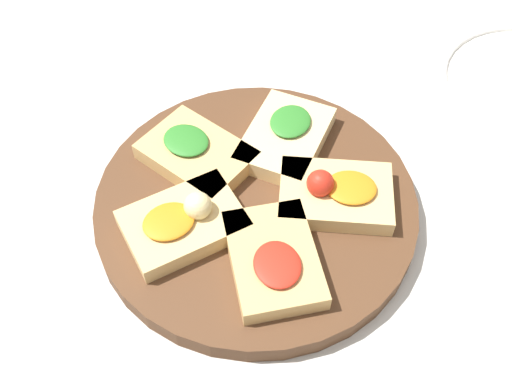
{
  "coord_description": "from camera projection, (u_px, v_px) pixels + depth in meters",
  "views": [
    {
      "loc": [
        0.37,
        0.02,
        0.51
      ],
      "look_at": [
        0.0,
        0.0,
        0.03
      ],
      "focal_mm": 42.0,
      "sensor_mm": 36.0,
      "label": 1
    }
  ],
  "objects": [
    {
      "name": "focaccia_slice_4",
      "position": [
        196.0,
        154.0,
        0.63
      ],
      "size": [
        0.13,
        0.14,
        0.03
      ],
      "color": "tan",
      "rests_on": "serving_board"
    },
    {
      "name": "focaccia_slice_2",
      "position": [
        335.0,
        196.0,
        0.59
      ],
      "size": [
        0.08,
        0.11,
        0.04
      ],
      "color": "#DBB775",
      "rests_on": "serving_board"
    },
    {
      "name": "focaccia_slice_1",
      "position": [
        274.0,
        259.0,
        0.55
      ],
      "size": [
        0.13,
        0.1,
        0.03
      ],
      "color": "tan",
      "rests_on": "serving_board"
    },
    {
      "name": "ground_plane",
      "position": [
        256.0,
        211.0,
        0.63
      ],
      "size": [
        3.0,
        3.0,
        0.0
      ],
      "primitive_type": "plane",
      "color": "beige"
    },
    {
      "name": "serving_board",
      "position": [
        256.0,
        205.0,
        0.62
      ],
      "size": [
        0.33,
        0.33,
        0.02
      ],
      "primitive_type": "cylinder",
      "color": "#51331E",
      "rests_on": "ground_plane"
    },
    {
      "name": "focaccia_slice_3",
      "position": [
        286.0,
        137.0,
        0.65
      ],
      "size": [
        0.13,
        0.11,
        0.03
      ],
      "color": "#E5C689",
      "rests_on": "serving_board"
    },
    {
      "name": "focaccia_slice_0",
      "position": [
        184.0,
        222.0,
        0.58
      ],
      "size": [
        0.13,
        0.14,
        0.04
      ],
      "color": "#DBB775",
      "rests_on": "serving_board"
    }
  ]
}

